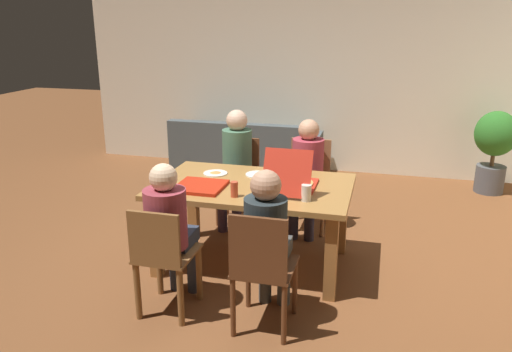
# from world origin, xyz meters

# --- Properties ---
(ground_plane) EXTENTS (20.00, 20.00, 0.00)m
(ground_plane) POSITION_xyz_m (0.00, 0.00, 0.00)
(ground_plane) COLOR brown
(back_wall) EXTENTS (6.77, 0.12, 2.93)m
(back_wall) POSITION_xyz_m (0.00, 3.21, 1.46)
(back_wall) COLOR #EDE3CA
(back_wall) RESTS_ON ground
(dining_table) EXTENTS (1.70, 1.08, 0.76)m
(dining_table) POSITION_xyz_m (0.00, 0.00, 0.65)
(dining_table) COLOR #9E6E37
(dining_table) RESTS_ON ground
(chair_0) EXTENTS (0.41, 0.39, 0.91)m
(chair_0) POSITION_xyz_m (-0.42, 1.00, 0.51)
(chair_0) COLOR brown
(chair_0) RESTS_ON ground
(person_0) EXTENTS (0.31, 0.51, 1.24)m
(person_0) POSITION_xyz_m (-0.42, 0.86, 0.73)
(person_0) COLOR #3B2E47
(person_0) RESTS_ON ground
(chair_1) EXTENTS (0.41, 0.44, 0.87)m
(chair_1) POSITION_xyz_m (-0.42, -0.97, 0.46)
(chair_1) COLOR brown
(chair_1) RESTS_ON ground
(person_1) EXTENTS (0.31, 0.50, 1.17)m
(person_1) POSITION_xyz_m (-0.42, -0.83, 0.69)
(person_1) COLOR #2D3546
(person_1) RESTS_ON ground
(chair_2) EXTENTS (0.42, 0.45, 0.93)m
(chair_2) POSITION_xyz_m (0.33, -1.00, 0.52)
(chair_2) COLOR brown
(chair_2) RESTS_ON ground
(person_2) EXTENTS (0.30, 0.51, 1.18)m
(person_2) POSITION_xyz_m (0.33, -0.84, 0.70)
(person_2) COLOR #414240
(person_2) RESTS_ON ground
(chair_3) EXTENTS (0.45, 0.42, 0.93)m
(chair_3) POSITION_xyz_m (0.33, 1.01, 0.51)
(chair_3) COLOR #91603C
(chair_3) RESTS_ON ground
(person_3) EXTENTS (0.32, 0.51, 1.18)m
(person_3) POSITION_xyz_m (0.33, 0.87, 0.70)
(person_3) COLOR #2E2D42
(person_3) RESTS_ON ground
(pizza_box_0) EXTENTS (0.40, 0.57, 0.38)m
(pizza_box_0) POSITION_xyz_m (0.35, -0.01, 0.82)
(pizza_box_0) COLOR red
(pizza_box_0) RESTS_ON dining_table
(pizza_box_1) EXTENTS (0.40, 0.40, 0.03)m
(pizza_box_1) POSITION_xyz_m (-0.41, -0.22, 0.78)
(pizza_box_1) COLOR #B0240F
(pizza_box_1) RESTS_ON dining_table
(plate_0) EXTENTS (0.22, 0.22, 0.03)m
(plate_0) POSITION_xyz_m (-0.42, 0.20, 0.77)
(plate_0) COLOR white
(plate_0) RESTS_ON dining_table
(plate_1) EXTENTS (0.23, 0.23, 0.01)m
(plate_1) POSITION_xyz_m (-0.03, 0.26, 0.77)
(plate_1) COLOR white
(plate_1) RESTS_ON dining_table
(drinking_glass_0) EXTENTS (0.06, 0.06, 0.13)m
(drinking_glass_0) POSITION_xyz_m (-0.06, -0.35, 0.83)
(drinking_glass_0) COLOR #BD452B
(drinking_glass_0) RESTS_ON dining_table
(drinking_glass_1) EXTENTS (0.06, 0.06, 0.13)m
(drinking_glass_1) POSITION_xyz_m (0.14, -0.35, 0.83)
(drinking_glass_1) COLOR silver
(drinking_glass_1) RESTS_ON dining_table
(drinking_glass_2) EXTENTS (0.08, 0.08, 0.13)m
(drinking_glass_2) POSITION_xyz_m (0.52, -0.30, 0.83)
(drinking_glass_2) COLOR silver
(drinking_glass_2) RESTS_ON dining_table
(drinking_glass_3) EXTENTS (0.07, 0.07, 0.10)m
(drinking_glass_3) POSITION_xyz_m (0.39, 0.37, 0.82)
(drinking_glass_3) COLOR #BD4E34
(drinking_glass_3) RESTS_ON dining_table
(couch) EXTENTS (2.05, 0.84, 0.81)m
(couch) POSITION_xyz_m (-0.80, 2.60, 0.29)
(couch) COLOR #485255
(couch) RESTS_ON ground
(potted_plant) EXTENTS (0.52, 0.52, 1.05)m
(potted_plant) POSITION_xyz_m (2.43, 2.69, 0.63)
(potted_plant) COLOR #4D4F53
(potted_plant) RESTS_ON ground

